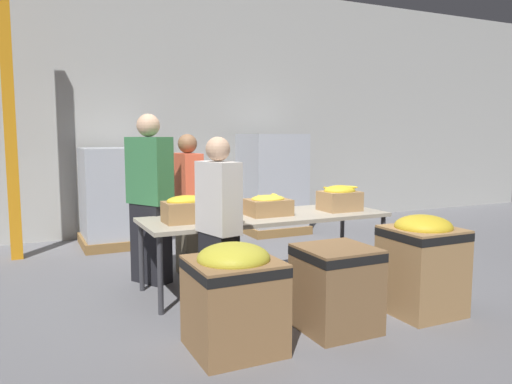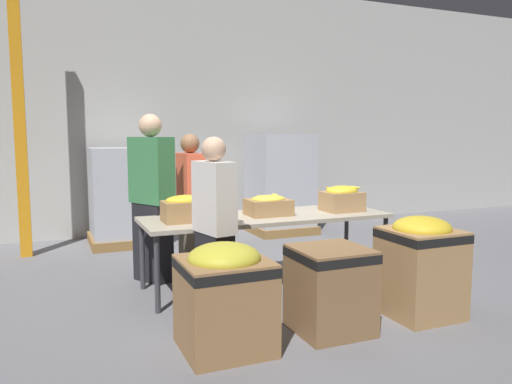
# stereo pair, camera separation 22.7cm
# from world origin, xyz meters

# --- Properties ---
(ground_plane) EXTENTS (30.00, 30.00, 0.00)m
(ground_plane) POSITION_xyz_m (0.00, 0.00, 0.00)
(ground_plane) COLOR slate
(wall_back) EXTENTS (16.00, 0.08, 4.00)m
(wall_back) POSITION_xyz_m (0.00, 3.32, 2.00)
(wall_back) COLOR #B7B7B2
(wall_back) RESTS_ON ground_plane
(sorting_table) EXTENTS (2.56, 0.87, 0.75)m
(sorting_table) POSITION_xyz_m (0.00, 0.00, 0.70)
(sorting_table) COLOR #B2A893
(sorting_table) RESTS_ON ground_plane
(banana_box_0) EXTENTS (0.44, 0.29, 0.26)m
(banana_box_0) POSITION_xyz_m (-0.87, -0.05, 0.87)
(banana_box_0) COLOR #A37A4C
(banana_box_0) RESTS_ON sorting_table
(banana_box_1) EXTENTS (0.44, 0.34, 0.22)m
(banana_box_1) POSITION_xyz_m (0.02, -0.01, 0.85)
(banana_box_1) COLOR #A37A4C
(banana_box_1) RESTS_ON sorting_table
(banana_box_2) EXTENTS (0.41, 0.36, 0.28)m
(banana_box_2) POSITION_xyz_m (0.87, -0.06, 0.89)
(banana_box_2) COLOR tan
(banana_box_2) RESTS_ON sorting_table
(volunteer_0) EXTENTS (0.23, 0.43, 1.58)m
(volunteer_0) POSITION_xyz_m (-0.60, 0.73, 0.79)
(volunteer_0) COLOR #6B604C
(volunteer_0) RESTS_ON ground_plane
(volunteer_1) EXTENTS (0.30, 0.45, 1.56)m
(volunteer_1) POSITION_xyz_m (-0.77, -0.63, 0.77)
(volunteer_1) COLOR black
(volunteer_1) RESTS_ON ground_plane
(volunteer_2) EXTENTS (0.45, 0.54, 1.79)m
(volunteer_2) POSITION_xyz_m (-1.06, 0.63, 0.89)
(volunteer_2) COLOR black
(volunteer_2) RESTS_ON ground_plane
(donation_bin_0) EXTENTS (0.63, 0.63, 0.80)m
(donation_bin_0) POSITION_xyz_m (-0.92, -1.31, 0.42)
(donation_bin_0) COLOR olive
(donation_bin_0) RESTS_ON ground_plane
(donation_bin_1) EXTENTS (0.57, 0.57, 0.68)m
(donation_bin_1) POSITION_xyz_m (-0.02, -1.31, 0.37)
(donation_bin_1) COLOR olive
(donation_bin_1) RESTS_ON ground_plane
(donation_bin_2) EXTENTS (0.59, 0.59, 0.88)m
(donation_bin_2) POSITION_xyz_m (0.88, -1.31, 0.47)
(donation_bin_2) COLOR #A37A4C
(donation_bin_2) RESTS_ON ground_plane
(support_pillar) EXTENTS (0.14, 0.14, 4.00)m
(support_pillar) POSITION_xyz_m (-2.37, 2.36, 2.00)
(support_pillar) COLOR orange
(support_pillar) RESTS_ON ground_plane
(pallet_stack_0) EXTENTS (0.99, 0.99, 1.39)m
(pallet_stack_0) POSITION_xyz_m (-1.07, 2.64, 0.68)
(pallet_stack_0) COLOR olive
(pallet_stack_0) RESTS_ON ground_plane
(pallet_stack_1) EXTENTS (0.97, 0.97, 1.58)m
(pallet_stack_1) POSITION_xyz_m (1.37, 2.55, 0.78)
(pallet_stack_1) COLOR olive
(pallet_stack_1) RESTS_ON ground_plane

